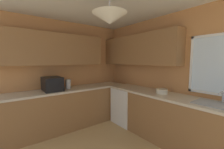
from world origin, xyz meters
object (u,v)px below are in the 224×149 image
(dishwasher, at_px, (127,105))
(sink_assembly, at_px, (219,105))
(kettle, at_px, (68,84))
(bowl, at_px, (162,91))
(microwave, at_px, (52,84))

(dishwasher, relative_size, sink_assembly, 1.39)
(dishwasher, distance_m, kettle, 1.53)
(dishwasher, height_order, bowl, bowl)
(microwave, xyz_separation_m, kettle, (0.02, 0.34, -0.04))
(dishwasher, relative_size, kettle, 3.98)
(microwave, relative_size, bowl, 2.17)
(sink_assembly, bearing_deg, dishwasher, -178.89)
(microwave, relative_size, sink_assembly, 0.77)
(bowl, bearing_deg, microwave, -134.40)
(dishwasher, xyz_separation_m, bowl, (0.93, 0.03, 0.52))
(sink_assembly, relative_size, bowl, 2.81)
(bowl, bearing_deg, sink_assembly, 0.38)
(dishwasher, bearing_deg, bowl, 1.84)
(kettle, bearing_deg, dishwasher, 63.03)
(kettle, xyz_separation_m, bowl, (1.57, 1.29, -0.06))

